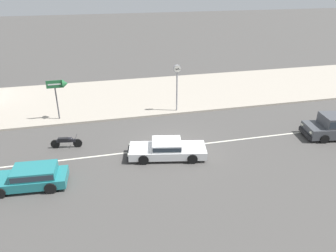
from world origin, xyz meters
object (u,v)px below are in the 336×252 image
(street_clock, at_px, (177,78))
(arrow_signboard, at_px, (62,86))
(hatchback_teal_2, at_px, (30,177))
(motorcycle_1, at_px, (66,142))
(sedan_white_0, at_px, (167,149))

(street_clock, bearing_deg, arrow_signboard, 177.02)
(hatchback_teal_2, relative_size, motorcycle_1, 2.11)
(motorcycle_1, height_order, street_clock, street_clock)
(hatchback_teal_2, xyz_separation_m, motorcycle_1, (1.62, 3.93, -0.16))
(arrow_signboard, bearing_deg, street_clock, -2.98)
(sedan_white_0, distance_m, motorcycle_1, 6.45)
(sedan_white_0, bearing_deg, street_clock, 70.19)
(sedan_white_0, relative_size, motorcycle_1, 2.52)
(hatchback_teal_2, bearing_deg, sedan_white_0, 9.82)
(hatchback_teal_2, xyz_separation_m, street_clock, (9.92, 8.00, 2.24))
(sedan_white_0, bearing_deg, arrow_signboard, 130.38)
(arrow_signboard, bearing_deg, hatchback_teal_2, -99.65)
(sedan_white_0, distance_m, arrow_signboard, 9.62)
(arrow_signboard, bearing_deg, motorcycle_1, -87.65)
(motorcycle_1, xyz_separation_m, arrow_signboard, (-0.18, 4.51, 2.25))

